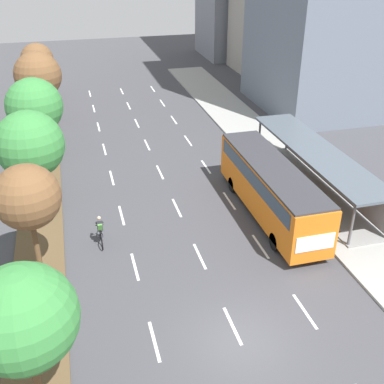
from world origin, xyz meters
TOP-DOWN VIEW (x-y plane):
  - ground_plane at (0.00, 0.00)m, footprint 140.00×140.00m
  - median_strip at (-8.30, 20.00)m, footprint 2.60×52.00m
  - sidewalk_right at (9.25, 20.00)m, footprint 4.50×52.00m
  - lane_divider_left at (-3.50, 16.87)m, footprint 0.14×44.74m
  - lane_divider_center at (0.00, 16.87)m, footprint 0.14×44.74m
  - lane_divider_right at (3.50, 16.87)m, footprint 0.14×44.74m
  - bus_shelter at (9.53, 11.39)m, footprint 2.90×13.91m
  - bus at (5.25, 9.31)m, footprint 2.54×11.29m
  - cyclist at (-4.96, 8.83)m, footprint 0.46×1.82m
  - median_tree_nearest at (-8.06, -0.89)m, footprint 3.72×3.72m
  - median_tree_second at (-8.15, 6.81)m, footprint 3.13×3.13m
  - median_tree_third at (-8.39, 14.51)m, footprint 4.19×4.19m
  - median_tree_fourth at (-8.32, 22.20)m, footprint 4.21×4.21m
  - median_tree_fifth at (-8.17, 29.90)m, footprint 4.13×4.13m
  - median_tree_farthest at (-8.42, 37.60)m, footprint 3.29×3.29m

SIDE VIEW (x-z plane):
  - ground_plane at x=0.00m, z-range 0.00..0.00m
  - lane_divider_left at x=-3.50m, z-range 0.00..0.01m
  - lane_divider_center at x=0.00m, z-range 0.00..0.01m
  - lane_divider_right at x=3.50m, z-range 0.00..0.01m
  - median_strip at x=-8.30m, z-range 0.00..0.12m
  - sidewalk_right at x=9.25m, z-range 0.00..0.15m
  - cyclist at x=-4.96m, z-range -0.06..1.65m
  - bus_shelter at x=9.53m, z-range 0.43..3.29m
  - bus at x=5.25m, z-range 0.38..3.75m
  - median_tree_fourth at x=-8.32m, z-range 1.00..6.99m
  - median_tree_third at x=-8.39m, z-range 1.02..7.03m
  - median_tree_farthest at x=-8.42m, z-range 1.26..6.87m
  - median_tree_nearest at x=-8.06m, z-range 1.19..7.07m
  - median_tree_fifth at x=-8.17m, z-range 1.21..7.54m
  - median_tree_second at x=-8.15m, z-range 1.52..7.50m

